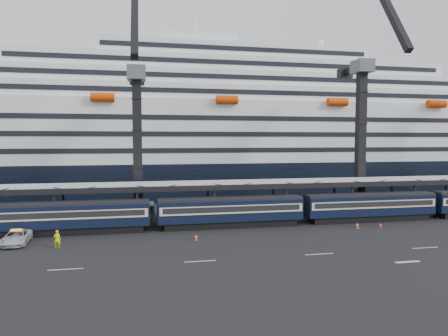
% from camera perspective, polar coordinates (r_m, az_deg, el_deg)
% --- Properties ---
extents(ground, '(260.00, 260.00, 0.00)m').
position_cam_1_polar(ground, '(46.18, 13.65, -10.38)').
color(ground, black).
rests_on(ground, ground).
extents(lane_markings, '(111.00, 4.27, 0.02)m').
position_cam_1_polar(lane_markings, '(45.96, 25.92, -10.73)').
color(lane_markings, beige).
rests_on(lane_markings, ground).
extents(train, '(133.05, 3.00, 4.05)m').
position_cam_1_polar(train, '(53.31, 4.54, -5.93)').
color(train, black).
rests_on(train, ground).
extents(canopy, '(130.00, 6.25, 5.53)m').
position_cam_1_polar(canopy, '(58.06, 7.90, -2.10)').
color(canopy, '#A1A3A9').
rests_on(canopy, ground).
extents(cruise_ship, '(214.09, 28.84, 34.00)m').
position_cam_1_polar(cruise_ship, '(88.34, 0.42, 4.62)').
color(cruise_ship, black).
rests_on(cruise_ship, ground).
extents(crane_dark_near, '(4.50, 17.75, 35.08)m').
position_cam_1_polar(crane_dark_near, '(59.11, -12.28, 4.44)').
color(crane_dark_near, '#4A4C52').
rests_on(crane_dark_near, ground).
extents(crane_dark_mid, '(4.50, 18.24, 39.64)m').
position_cam_1_polar(crane_dark_mid, '(67.35, 19.14, 5.46)').
color(crane_dark_mid, '#4A4C52').
rests_on(crane_dark_mid, ground).
extents(pickup_truck, '(2.82, 5.54, 1.50)m').
position_cam_1_polar(pickup_truck, '(49.81, -27.54, -8.78)').
color(pickup_truck, '#B8BCC0').
rests_on(pickup_truck, ground).
extents(worker, '(0.73, 0.49, 1.93)m').
position_cam_1_polar(worker, '(46.09, -22.73, -9.37)').
color(worker, '#E0EB0C').
rests_on(worker, ground).
extents(traffic_cone_c, '(0.39, 0.39, 0.77)m').
position_cam_1_polar(traffic_cone_c, '(46.08, -4.01, -9.82)').
color(traffic_cone_c, '#DC3F06').
rests_on(traffic_cone_c, ground).
extents(traffic_cone_d, '(0.42, 0.42, 0.85)m').
position_cam_1_polar(traffic_cone_d, '(54.77, 18.51, -7.75)').
color(traffic_cone_d, '#DC3F06').
rests_on(traffic_cone_d, ground).
extents(traffic_cone_e, '(0.34, 0.34, 0.68)m').
position_cam_1_polar(traffic_cone_e, '(56.32, 21.45, -7.58)').
color(traffic_cone_e, '#DC3F06').
rests_on(traffic_cone_e, ground).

